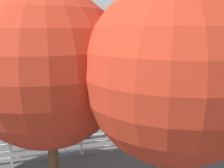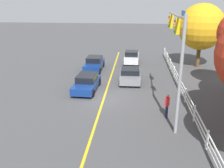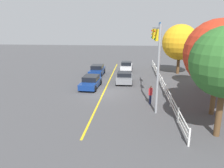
% 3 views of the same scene
% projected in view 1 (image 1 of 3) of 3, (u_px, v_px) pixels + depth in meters
% --- Properties ---
extents(ground_plane, '(120.00, 120.00, 0.00)m').
position_uv_depth(ground_plane, '(115.00, 109.00, 19.17)').
color(ground_plane, '#444447').
extents(lane_center_stripe, '(28.00, 0.16, 0.01)m').
position_uv_depth(lane_center_stripe, '(162.00, 105.00, 20.18)').
color(lane_center_stripe, gold).
rests_on(lane_center_stripe, ground_plane).
extents(signal_assembly, '(6.81, 0.38, 7.11)m').
position_uv_depth(signal_assembly, '(83.00, 51.00, 12.58)').
color(signal_assembly, gray).
rests_on(signal_assembly, ground_plane).
extents(car_1, '(4.39, 1.90, 1.47)m').
position_uv_depth(car_1, '(193.00, 88.00, 23.08)').
color(car_1, navy).
rests_on(car_1, ground_plane).
extents(car_2, '(4.08, 2.06, 1.37)m').
position_uv_depth(car_2, '(180.00, 104.00, 18.24)').
color(car_2, slate).
rests_on(car_2, ground_plane).
extents(car_3, '(4.36, 2.03, 1.38)m').
position_uv_depth(car_3, '(129.00, 94.00, 21.08)').
color(car_3, navy).
rests_on(car_3, ground_plane).
extents(pedestrian, '(0.46, 0.37, 1.69)m').
position_uv_depth(pedestrian, '(86.00, 123.00, 13.79)').
color(pedestrian, '#191E3F').
rests_on(pedestrian, ground_plane).
extents(white_rail_fence, '(26.10, 0.10, 1.15)m').
position_uv_depth(white_rail_fence, '(198.00, 130.00, 13.74)').
color(white_rail_fence, white).
rests_on(white_rail_fence, ground_plane).
extents(tree_3, '(5.08, 5.08, 7.42)m').
position_uv_depth(tree_3, '(173.00, 74.00, 6.88)').
color(tree_3, brown).
rests_on(tree_3, ground_plane).
extents(tree_4, '(5.16, 5.16, 7.41)m').
position_uv_depth(tree_4, '(48.00, 69.00, 8.01)').
color(tree_4, brown).
rests_on(tree_4, ground_plane).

